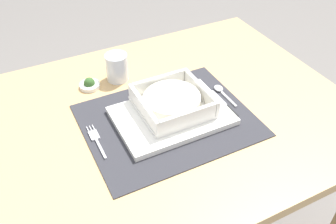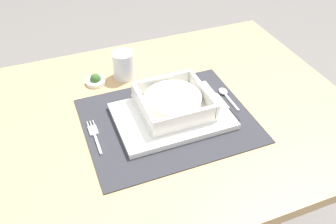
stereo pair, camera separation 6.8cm
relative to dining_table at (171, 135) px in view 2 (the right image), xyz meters
The scene contains 9 objects.
dining_table is the anchor object (origin of this frame).
placemat 0.10m from the dining_table, 122.16° to the right, with size 0.44×0.35×0.00m, color #2D2D33.
serving_plate 0.11m from the dining_table, 107.38° to the right, with size 0.30×0.21×0.02m, color white.
porridge_bowl 0.13m from the dining_table, 81.92° to the right, with size 0.18×0.18×0.05m.
fork 0.24m from the dining_table, behind, with size 0.02×0.13×0.00m.
spoon 0.20m from the dining_table, ahead, with size 0.02×0.11×0.01m.
butter_knife 0.18m from the dining_table, 20.75° to the right, with size 0.01×0.13×0.01m.
drinking_glass 0.25m from the dining_table, 109.13° to the left, with size 0.07×0.07×0.08m.
condiment_saucer 0.28m from the dining_table, 128.43° to the left, with size 0.06×0.06×0.03m.
Camera 2 is at (-0.29, -0.72, 1.35)m, focal length 39.21 mm.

